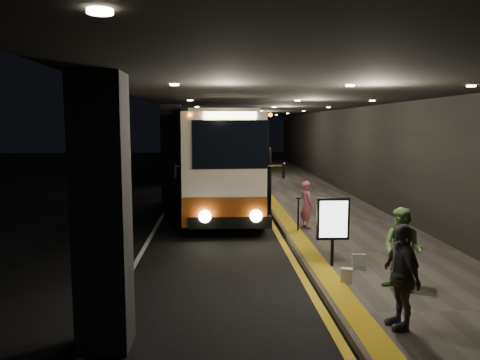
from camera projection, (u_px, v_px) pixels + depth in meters
name	position (u px, v px, depth m)	size (l,w,h in m)	color
ground	(207.00, 233.00, 15.66)	(90.00, 90.00, 0.00)	black
lane_line_white	(168.00, 207.00, 20.52)	(0.12, 50.00, 0.01)	silver
kerb_stripe_yellow	(262.00, 206.00, 20.74)	(0.18, 50.00, 0.01)	gold
sidewalk	(315.00, 204.00, 20.86)	(4.50, 50.00, 0.15)	#514C44
tactile_strip	(273.00, 202.00, 20.75)	(0.50, 50.00, 0.01)	gold
terminal_wall	(367.00, 138.00, 20.64)	(0.10, 50.00, 6.00)	black
support_columns	(172.00, 159.00, 19.28)	(0.80, 24.80, 4.40)	black
canopy	(266.00, 101.00, 20.20)	(9.00, 50.00, 0.40)	black
coach_main	(226.00, 163.00, 20.55)	(3.01, 12.90, 4.00)	beige
coach_second	(221.00, 151.00, 34.24)	(2.76, 11.17, 3.48)	beige
coach_third	(221.00, 142.00, 45.88)	(3.15, 12.82, 4.00)	beige
passenger_boarding	(306.00, 205.00, 15.61)	(0.58, 0.38, 1.58)	#C0597A
passenger_waiting_green	(402.00, 250.00, 9.67)	(0.85, 0.53, 1.75)	#5B8248
passenger_waiting_grey	(401.00, 276.00, 7.92)	(1.06, 0.54, 1.80)	#515055
bag_polka	(359.00, 262.00, 11.16)	(0.31, 0.13, 0.38)	black
bag_plain	(347.00, 275.00, 10.26)	(0.26, 0.15, 0.32)	beige
info_sign	(333.00, 220.00, 11.35)	(0.80, 0.13, 1.69)	black
stanchion_post	(298.00, 215.00, 15.20)	(0.05, 0.05, 1.08)	black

